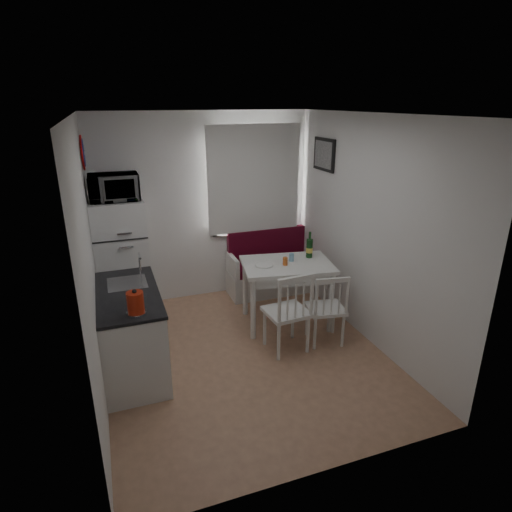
{
  "coord_description": "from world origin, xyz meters",
  "views": [
    {
      "loc": [
        -1.3,
        -3.97,
        2.73
      ],
      "look_at": [
        0.31,
        0.5,
        0.98
      ],
      "focal_mm": 30.0,
      "sensor_mm": 36.0,
      "label": 1
    }
  ],
  "objects_px": {
    "kitchen_counter": "(131,331)",
    "kettle": "(136,303)",
    "chair_right": "(330,302)",
    "dining_table": "(287,270)",
    "bench": "(271,272)",
    "wine_bottle": "(310,245)",
    "fridge": "(122,261)",
    "microwave": "(114,187)",
    "chair_left": "(290,305)"
  },
  "relations": [
    {
      "from": "microwave",
      "to": "fridge",
      "type": "bearing_deg",
      "value": 90.0
    },
    {
      "from": "dining_table",
      "to": "chair_right",
      "type": "bearing_deg",
      "value": -59.34
    },
    {
      "from": "dining_table",
      "to": "kettle",
      "type": "height_order",
      "value": "kettle"
    },
    {
      "from": "dining_table",
      "to": "fridge",
      "type": "relative_size",
      "value": 0.76
    },
    {
      "from": "dining_table",
      "to": "chair_left",
      "type": "bearing_deg",
      "value": -100.48
    },
    {
      "from": "dining_table",
      "to": "chair_left",
      "type": "relative_size",
      "value": 2.3
    },
    {
      "from": "dining_table",
      "to": "wine_bottle",
      "type": "bearing_deg",
      "value": 25.9
    },
    {
      "from": "kitchen_counter",
      "to": "kettle",
      "type": "relative_size",
      "value": 5.46
    },
    {
      "from": "kettle",
      "to": "wine_bottle",
      "type": "height_order",
      "value": "wine_bottle"
    },
    {
      "from": "kitchen_counter",
      "to": "chair_left",
      "type": "height_order",
      "value": "kitchen_counter"
    },
    {
      "from": "kitchen_counter",
      "to": "chair_left",
      "type": "xyz_separation_m",
      "value": [
        1.68,
        -0.29,
        0.15
      ]
    },
    {
      "from": "kitchen_counter",
      "to": "microwave",
      "type": "relative_size",
      "value": 2.3
    },
    {
      "from": "microwave",
      "to": "kettle",
      "type": "distance_m",
      "value": 1.87
    },
    {
      "from": "kitchen_counter",
      "to": "microwave",
      "type": "distance_m",
      "value": 1.76
    },
    {
      "from": "dining_table",
      "to": "kettle",
      "type": "bearing_deg",
      "value": -144.3
    },
    {
      "from": "kitchen_counter",
      "to": "kettle",
      "type": "xyz_separation_m",
      "value": [
        0.05,
        -0.53,
        0.57
      ]
    },
    {
      "from": "kitchen_counter",
      "to": "microwave",
      "type": "height_order",
      "value": "microwave"
    },
    {
      "from": "bench",
      "to": "fridge",
      "type": "xyz_separation_m",
      "value": [
        -2.1,
        -0.11,
        0.48
      ]
    },
    {
      "from": "fridge",
      "to": "wine_bottle",
      "type": "height_order",
      "value": "fridge"
    },
    {
      "from": "chair_left",
      "to": "fridge",
      "type": "distance_m",
      "value": 2.27
    },
    {
      "from": "chair_left",
      "to": "fridge",
      "type": "relative_size",
      "value": 0.33
    },
    {
      "from": "kettle",
      "to": "wine_bottle",
      "type": "bearing_deg",
      "value": 24.3
    },
    {
      "from": "chair_left",
      "to": "fridge",
      "type": "bearing_deg",
      "value": 132.55
    },
    {
      "from": "fridge",
      "to": "microwave",
      "type": "bearing_deg",
      "value": -90.0
    },
    {
      "from": "chair_right",
      "to": "kitchen_counter",
      "type": "bearing_deg",
      "value": -177.49
    },
    {
      "from": "chair_left",
      "to": "chair_right",
      "type": "bearing_deg",
      "value": -3.66
    },
    {
      "from": "bench",
      "to": "chair_left",
      "type": "relative_size",
      "value": 2.47
    },
    {
      "from": "chair_right",
      "to": "fridge",
      "type": "relative_size",
      "value": 0.3
    },
    {
      "from": "kitchen_counter",
      "to": "bench",
      "type": "relative_size",
      "value": 1.01
    },
    {
      "from": "fridge",
      "to": "wine_bottle",
      "type": "bearing_deg",
      "value": -18.64
    },
    {
      "from": "kitchen_counter",
      "to": "kettle",
      "type": "bearing_deg",
      "value": -84.65
    },
    {
      "from": "dining_table",
      "to": "chair_right",
      "type": "height_order",
      "value": "chair_right"
    },
    {
      "from": "dining_table",
      "to": "kitchen_counter",
      "type": "bearing_deg",
      "value": -158.92
    },
    {
      "from": "dining_table",
      "to": "wine_bottle",
      "type": "distance_m",
      "value": 0.45
    },
    {
      "from": "kitchen_counter",
      "to": "wine_bottle",
      "type": "bearing_deg",
      "value": 11.88
    },
    {
      "from": "kettle",
      "to": "dining_table",
      "type": "bearing_deg",
      "value": 25.75
    },
    {
      "from": "microwave",
      "to": "wine_bottle",
      "type": "relative_size",
      "value": 1.7
    },
    {
      "from": "dining_table",
      "to": "fridge",
      "type": "xyz_separation_m",
      "value": [
        -1.91,
        0.86,
        0.06
      ]
    },
    {
      "from": "chair_right",
      "to": "kettle",
      "type": "bearing_deg",
      "value": -163.54
    },
    {
      "from": "bench",
      "to": "dining_table",
      "type": "height_order",
      "value": "bench"
    },
    {
      "from": "chair_left",
      "to": "microwave",
      "type": "bearing_deg",
      "value": 133.49
    },
    {
      "from": "chair_right",
      "to": "kettle",
      "type": "relative_size",
      "value": 1.98
    },
    {
      "from": "bench",
      "to": "dining_table",
      "type": "relative_size",
      "value": 1.07
    },
    {
      "from": "chair_left",
      "to": "chair_right",
      "type": "xyz_separation_m",
      "value": [
        0.5,
        0.01,
        -0.06
      ]
    },
    {
      "from": "chair_right",
      "to": "kettle",
      "type": "height_order",
      "value": "kettle"
    },
    {
      "from": "microwave",
      "to": "kettle",
      "type": "bearing_deg",
      "value": -89.0
    },
    {
      "from": "wine_bottle",
      "to": "kettle",
      "type": "bearing_deg",
      "value": -155.7
    },
    {
      "from": "kitchen_counter",
      "to": "kettle",
      "type": "distance_m",
      "value": 0.78
    },
    {
      "from": "fridge",
      "to": "kettle",
      "type": "bearing_deg",
      "value": -89.03
    },
    {
      "from": "microwave",
      "to": "dining_table",
      "type": "bearing_deg",
      "value": -23.03
    }
  ]
}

